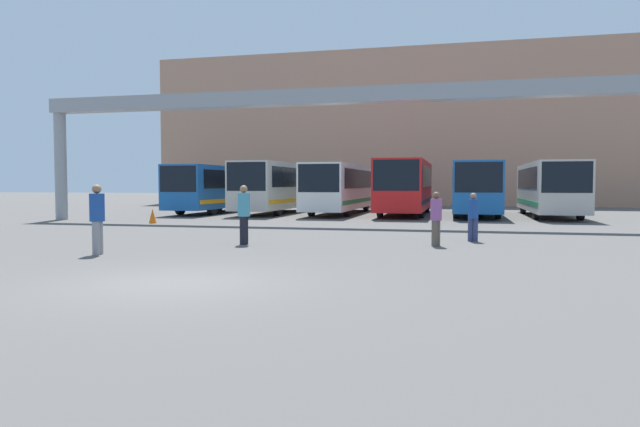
{
  "coord_description": "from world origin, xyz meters",
  "views": [
    {
      "loc": [
        5.18,
        -9.65,
        1.85
      ],
      "look_at": [
        -1.96,
        19.56,
        0.3
      ],
      "focal_mm": 32.0,
      "sensor_mm": 36.0,
      "label": 1
    }
  ],
  "objects_px": {
    "bus_slot_0": "(216,186)",
    "bus_slot_2": "(341,186)",
    "bus_slot_3": "(406,184)",
    "bus_slot_1": "(276,185)",
    "pedestrian_near_center": "(436,217)",
    "bus_slot_4": "(475,186)",
    "bus_slot_5": "(549,186)",
    "traffic_cone": "(153,216)",
    "pedestrian_mid_right": "(473,216)",
    "pedestrian_near_left": "(97,217)",
    "pedestrian_mid_left": "(244,213)"
  },
  "relations": [
    {
      "from": "bus_slot_0",
      "to": "bus_slot_2",
      "type": "relative_size",
      "value": 0.87
    },
    {
      "from": "bus_slot_2",
      "to": "bus_slot_3",
      "type": "xyz_separation_m",
      "value": [
        4.07,
        -0.43,
        0.1
      ]
    },
    {
      "from": "bus_slot_1",
      "to": "pedestrian_near_center",
      "type": "xyz_separation_m",
      "value": [
        10.63,
        -17.11,
        -0.96
      ]
    },
    {
      "from": "bus_slot_4",
      "to": "bus_slot_5",
      "type": "bearing_deg",
      "value": -2.49
    },
    {
      "from": "bus_slot_2",
      "to": "pedestrian_near_center",
      "type": "relative_size",
      "value": 7.25
    },
    {
      "from": "bus_slot_1",
      "to": "traffic_cone",
      "type": "xyz_separation_m",
      "value": [
        -2.8,
        -10.15,
        -1.47
      ]
    },
    {
      "from": "bus_slot_5",
      "to": "bus_slot_3",
      "type": "bearing_deg",
      "value": 179.73
    },
    {
      "from": "bus_slot_5",
      "to": "traffic_cone",
      "type": "height_order",
      "value": "bus_slot_5"
    },
    {
      "from": "bus_slot_3",
      "to": "pedestrian_mid_right",
      "type": "relative_size",
      "value": 6.95
    },
    {
      "from": "bus_slot_0",
      "to": "traffic_cone",
      "type": "relative_size",
      "value": 14.78
    },
    {
      "from": "pedestrian_near_left",
      "to": "pedestrian_mid_right",
      "type": "height_order",
      "value": "pedestrian_near_left"
    },
    {
      "from": "pedestrian_near_center",
      "to": "traffic_cone",
      "type": "relative_size",
      "value": 2.35
    },
    {
      "from": "bus_slot_0",
      "to": "bus_slot_5",
      "type": "xyz_separation_m",
      "value": [
        20.36,
        0.31,
        0.03
      ]
    },
    {
      "from": "bus_slot_1",
      "to": "bus_slot_5",
      "type": "bearing_deg",
      "value": 0.77
    },
    {
      "from": "pedestrian_mid_left",
      "to": "traffic_cone",
      "type": "xyz_separation_m",
      "value": [
        -7.68,
        7.87,
        -0.62
      ]
    },
    {
      "from": "bus_slot_5",
      "to": "pedestrian_near_left",
      "type": "height_order",
      "value": "bus_slot_5"
    },
    {
      "from": "bus_slot_0",
      "to": "pedestrian_mid_right",
      "type": "bearing_deg",
      "value": -44.11
    },
    {
      "from": "bus_slot_1",
      "to": "pedestrian_mid_left",
      "type": "xyz_separation_m",
      "value": [
        4.88,
        -18.02,
        -0.85
      ]
    },
    {
      "from": "bus_slot_4",
      "to": "pedestrian_mid_left",
      "type": "bearing_deg",
      "value": -111.71
    },
    {
      "from": "bus_slot_4",
      "to": "bus_slot_0",
      "type": "bearing_deg",
      "value": -178.27
    },
    {
      "from": "bus_slot_2",
      "to": "pedestrian_near_center",
      "type": "xyz_separation_m",
      "value": [
        6.56,
        -17.8,
        -0.88
      ]
    },
    {
      "from": "bus_slot_1",
      "to": "bus_slot_2",
      "type": "xyz_separation_m",
      "value": [
        4.07,
        0.69,
        -0.07
      ]
    },
    {
      "from": "bus_slot_4",
      "to": "bus_slot_5",
      "type": "distance_m",
      "value": 4.08
    },
    {
      "from": "bus_slot_5",
      "to": "bus_slot_1",
      "type": "bearing_deg",
      "value": -179.23
    },
    {
      "from": "bus_slot_0",
      "to": "traffic_cone",
      "type": "xyz_separation_m",
      "value": [
        1.27,
        -10.06,
        -1.38
      ]
    },
    {
      "from": "bus_slot_1",
      "to": "pedestrian_mid_right",
      "type": "xyz_separation_m",
      "value": [
        11.74,
        -15.42,
        -0.99
      ]
    },
    {
      "from": "bus_slot_3",
      "to": "pedestrian_mid_left",
      "type": "height_order",
      "value": "bus_slot_3"
    },
    {
      "from": "pedestrian_near_center",
      "to": "bus_slot_1",
      "type": "bearing_deg",
      "value": -118.72
    },
    {
      "from": "bus_slot_2",
      "to": "bus_slot_3",
      "type": "bearing_deg",
      "value": -6.02
    },
    {
      "from": "pedestrian_near_left",
      "to": "traffic_cone",
      "type": "relative_size",
      "value": 2.67
    },
    {
      "from": "bus_slot_3",
      "to": "bus_slot_4",
      "type": "relative_size",
      "value": 0.98
    },
    {
      "from": "bus_slot_1",
      "to": "bus_slot_5",
      "type": "relative_size",
      "value": 0.96
    },
    {
      "from": "bus_slot_1",
      "to": "bus_slot_3",
      "type": "distance_m",
      "value": 8.15
    },
    {
      "from": "bus_slot_4",
      "to": "pedestrian_mid_left",
      "type": "distance_m",
      "value": 19.84
    },
    {
      "from": "pedestrian_near_left",
      "to": "pedestrian_mid_right",
      "type": "xyz_separation_m",
      "value": [
        9.67,
        5.89,
        -0.14
      ]
    },
    {
      "from": "bus_slot_2",
      "to": "pedestrian_near_center",
      "type": "bearing_deg",
      "value": -69.77
    },
    {
      "from": "bus_slot_3",
      "to": "pedestrian_near_left",
      "type": "bearing_deg",
      "value": -105.74
    },
    {
      "from": "bus_slot_4",
      "to": "pedestrian_mid_left",
      "type": "xyz_separation_m",
      "value": [
        -7.33,
        -18.42,
        -0.79
      ]
    },
    {
      "from": "bus_slot_2",
      "to": "bus_slot_4",
      "type": "xyz_separation_m",
      "value": [
        8.14,
        -0.29,
        0.01
      ]
    },
    {
      "from": "bus_slot_3",
      "to": "traffic_cone",
      "type": "distance_m",
      "value": 15.18
    },
    {
      "from": "pedestrian_near_center",
      "to": "pedestrian_mid_left",
      "type": "bearing_deg",
      "value": -51.58
    },
    {
      "from": "pedestrian_mid_right",
      "to": "traffic_cone",
      "type": "relative_size",
      "value": 2.27
    },
    {
      "from": "bus_slot_2",
      "to": "pedestrian_mid_right",
      "type": "height_order",
      "value": "bus_slot_2"
    },
    {
      "from": "bus_slot_2",
      "to": "bus_slot_4",
      "type": "bearing_deg",
      "value": -2.05
    },
    {
      "from": "bus_slot_2",
      "to": "pedestrian_near_left",
      "type": "relative_size",
      "value": 6.39
    },
    {
      "from": "pedestrian_near_center",
      "to": "traffic_cone",
      "type": "height_order",
      "value": "pedestrian_near_center"
    },
    {
      "from": "bus_slot_2",
      "to": "pedestrian_mid_right",
      "type": "distance_m",
      "value": 17.86
    },
    {
      "from": "bus_slot_1",
      "to": "pedestrian_near_left",
      "type": "height_order",
      "value": "bus_slot_1"
    },
    {
      "from": "pedestrian_mid_right",
      "to": "pedestrian_near_left",
      "type": "bearing_deg",
      "value": 35.24
    },
    {
      "from": "bus_slot_0",
      "to": "pedestrian_mid_left",
      "type": "distance_m",
      "value": 20.05
    }
  ]
}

